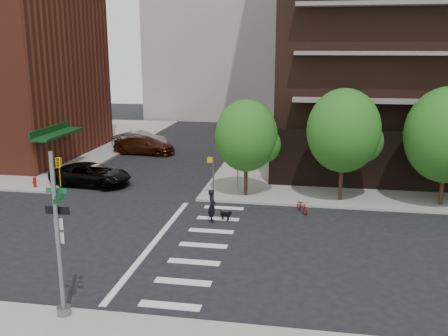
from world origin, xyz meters
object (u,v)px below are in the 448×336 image
Objects in this scene: parked_car_black at (91,174)px; parked_car_silver at (140,139)px; scooter at (302,206)px; dog_walker at (212,206)px; parked_car_maroon at (144,145)px; traffic_signal at (60,248)px; fire_hydrant at (35,182)px.

parked_car_silver is (-1.08, 13.47, 0.05)m from parked_car_black.
dog_walker reaches higher than scooter.
dog_walker is at bearing -176.46° from scooter.
parked_car_black is 10.92m from parked_car_maroon.
scooter is at bearing -140.26° from parked_car_silver.
dog_walker is (9.65, -16.91, 0.12)m from parked_car_maroon.
traffic_signal reaches higher than dog_walker.
fire_hydrant is 3.77m from parked_car_black.
dog_walker reaches higher than fire_hydrant.
parked_car_black is at bearing 111.44° from traffic_signal.
parked_car_black is 1.01× the size of parked_car_maroon.
traffic_signal reaches higher than parked_car_silver.
parked_car_maroon is 1.11× the size of parked_car_silver.
scooter is at bearing -97.44° from parked_car_black.
dog_walker is at bearing -115.37° from parked_car_black.
traffic_signal is at bearing 148.36° from dog_walker.
parked_car_silver is 3.35× the size of scooter.
parked_car_maroon is at bearing 112.06° from scooter.
fire_hydrant is at bearing 167.95° from parked_car_silver.
scooter is (18.20, -1.85, -0.15)m from fire_hydrant.
fire_hydrant is at bearing 150.92° from scooter.
parked_car_silver is 23.26m from scooter.
parked_car_maroon is 20.51m from scooter.
traffic_signal is at bearing -162.40° from parked_car_maroon.
parked_car_maroon is at bearing 14.56° from dog_walker.
parked_car_black reaches higher than fire_hydrant.
parked_car_silver is (-7.73, 30.41, -1.86)m from traffic_signal.
dog_walker is (13.27, -4.34, 0.39)m from fire_hydrant.
fire_hydrant is 18.30m from scooter.
parked_car_maroon is at bearing -156.10° from parked_car_silver.
parked_car_black is (3.38, 1.64, 0.24)m from fire_hydrant.
parked_car_silver is at bearing 14.25° from dog_walker.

